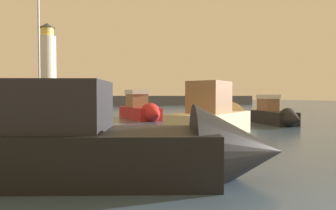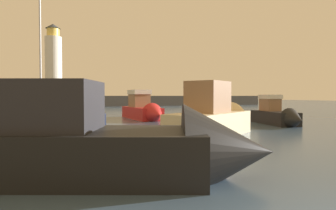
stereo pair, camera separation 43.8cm
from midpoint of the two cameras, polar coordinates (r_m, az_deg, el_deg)
ground_plane at (r=31.79m, az=-12.75°, el=-2.01°), size 220.00×220.00×0.00m
breakwater at (r=60.95m, az=-17.15°, el=0.74°), size 79.22×6.57×2.11m
lighthouse at (r=61.10m, az=-22.65°, el=7.84°), size 3.10×3.10×13.87m
motorboat_2 at (r=22.53m, az=19.87°, el=-1.89°), size 2.58×5.86×2.40m
motorboat_3 at (r=7.45m, az=-8.57°, el=-7.95°), size 8.60×5.23×3.00m
motorboat_4 at (r=16.27m, az=9.23°, el=-2.43°), size 7.28×5.93×3.21m
motorboat_6 at (r=25.98m, az=-5.57°, el=-0.96°), size 2.38×7.58×2.99m
sailboat_moored at (r=20.21m, az=-22.46°, el=-2.83°), size 7.05×4.26×10.22m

